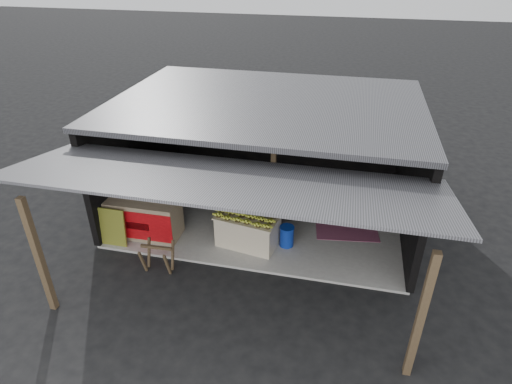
% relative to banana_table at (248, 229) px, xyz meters
% --- Properties ---
extents(ground, '(80.00, 80.00, 0.00)m').
position_rel_banana_table_xyz_m(ground, '(0.09, -0.91, -0.45)').
color(ground, black).
rests_on(ground, ground).
extents(concrete_slab, '(7.00, 5.00, 0.06)m').
position_rel_banana_table_xyz_m(concrete_slab, '(0.09, 1.59, -0.42)').
color(concrete_slab, gray).
rests_on(concrete_slab, ground).
extents(shophouse, '(7.40, 7.29, 3.02)m').
position_rel_banana_table_xyz_m(shophouse, '(0.09, 1.91, 1.65)').
color(shophouse, black).
rests_on(shophouse, ground).
extents(banana_table, '(1.53, 1.09, 0.77)m').
position_rel_banana_table_xyz_m(banana_table, '(0.00, 0.00, 0.00)').
color(banana_table, beige).
rests_on(banana_table, concrete_slab).
extents(banana_pile, '(1.40, 0.98, 0.15)m').
position_rel_banana_table_xyz_m(banana_pile, '(-0.00, 0.00, 0.46)').
color(banana_pile, yellow).
rests_on(banana_pile, banana_table).
extents(white_crate, '(0.94, 0.68, 0.99)m').
position_rel_banana_table_xyz_m(white_crate, '(-0.07, 0.82, 0.11)').
color(white_crate, white).
rests_on(white_crate, concrete_slab).
extents(neighbor_stall, '(1.69, 0.77, 1.73)m').
position_rel_banana_table_xyz_m(neighbor_stall, '(-2.50, -0.17, 0.13)').
color(neighbor_stall, '#998466').
rests_on(neighbor_stall, concrete_slab).
extents(green_signboard, '(0.63, 0.14, 0.94)m').
position_rel_banana_table_xyz_m(green_signboard, '(-3.03, -0.73, 0.08)').
color(green_signboard, black).
rests_on(green_signboard, concrete_slab).
extents(sawhorse, '(0.69, 0.61, 0.66)m').
position_rel_banana_table_xyz_m(sawhorse, '(-1.66, -1.33, -0.03)').
color(sawhorse, '#4D3C26').
rests_on(sawhorse, ground).
extents(water_barrel, '(0.33, 0.33, 0.48)m').
position_rel_banana_table_xyz_m(water_barrel, '(0.89, 0.12, -0.15)').
color(water_barrel, '#0D2B96').
rests_on(water_barrel, concrete_slab).
extents(plastic_chair, '(0.47, 0.47, 0.84)m').
position_rel_banana_table_xyz_m(plastic_chair, '(2.35, 1.85, 0.10)').
color(plastic_chair, '#0A153C').
rests_on(plastic_chair, concrete_slab).
extents(magenta_rug, '(1.62, 1.20, 0.01)m').
position_rel_banana_table_xyz_m(magenta_rug, '(2.24, 1.10, -0.38)').
color(magenta_rug, maroon).
rests_on(magenta_rug, concrete_slab).
extents(picture_frames, '(1.62, 0.04, 0.46)m').
position_rel_banana_table_xyz_m(picture_frames, '(-0.08, 3.99, 1.48)').
color(picture_frames, black).
rests_on(picture_frames, shophouse).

